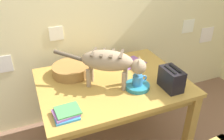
{
  "coord_description": "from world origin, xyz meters",
  "views": [
    {
      "loc": [
        -0.67,
        -0.43,
        1.74
      ],
      "look_at": [
        -0.06,
        1.08,
        0.83
      ],
      "focal_mm": 36.94,
      "sensor_mm": 36.0,
      "label": 1
    }
  ],
  "objects": [
    {
      "name": "toaster",
      "position": [
        0.32,
        0.8,
        0.82
      ],
      "size": [
        0.12,
        0.2,
        0.18
      ],
      "color": "black",
      "rests_on": "dining_table"
    },
    {
      "name": "coffee_mug",
      "position": [
        0.09,
        0.9,
        0.81
      ],
      "size": [
        0.12,
        0.08,
        0.08
      ],
      "color": "#3580BF",
      "rests_on": "saucer_bowl"
    },
    {
      "name": "magazine",
      "position": [
        0.23,
        1.3,
        0.74
      ],
      "size": [
        0.29,
        0.25,
        0.01
      ],
      "primitive_type": "cube",
      "rotation": [
        0.0,
        0.0,
        0.26
      ],
      "color": "#8C54A4",
      "rests_on": "dining_table"
    },
    {
      "name": "wicker_basket",
      "position": [
        -0.34,
        1.31,
        0.78
      ],
      "size": [
        0.32,
        0.32,
        0.09
      ],
      "color": "olive",
      "rests_on": "dining_table"
    },
    {
      "name": "dining_table",
      "position": [
        -0.06,
        1.08,
        0.64
      ],
      "size": [
        1.2,
        0.91,
        0.73
      ],
      "color": "#B3893D",
      "rests_on": "ground_plane"
    },
    {
      "name": "wall_rear",
      "position": [
        0.0,
        1.71,
        1.25
      ],
      "size": [
        4.38,
        0.11,
        2.5
      ],
      "color": "beige",
      "rests_on": "ground_plane"
    },
    {
      "name": "book_stack",
      "position": [
        -0.5,
        0.78,
        0.75
      ],
      "size": [
        0.18,
        0.16,
        0.04
      ],
      "color": "#3488C2",
      "rests_on": "dining_table"
    },
    {
      "name": "saucer_bowl",
      "position": [
        0.09,
        0.9,
        0.75
      ],
      "size": [
        0.19,
        0.19,
        0.03
      ],
      "primitive_type": "cylinder",
      "color": "teal",
      "rests_on": "dining_table"
    },
    {
      "name": "cat",
      "position": [
        -0.1,
        1.01,
        0.94
      ],
      "size": [
        0.63,
        0.43,
        0.3
      ],
      "rotation": [
        0.0,
        0.0,
        -2.14
      ],
      "color": "#9B8165",
      "rests_on": "dining_table"
    }
  ]
}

